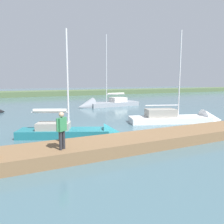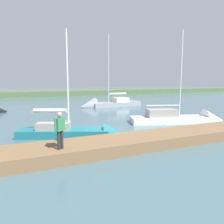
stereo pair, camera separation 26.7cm
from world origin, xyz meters
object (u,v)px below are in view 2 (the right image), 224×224
Objects in this scene: sailboat_near_dock at (77,134)px; sailboat_outer_mooring at (184,120)px; sailboat_inner_slip at (105,105)px; person_on_dock at (60,128)px; mooring_post_far at (60,136)px.

sailboat_outer_mooring is at bearing 29.21° from sailboat_near_dock.
sailboat_inner_slip is 22.54m from person_on_dock.
mooring_post_far is at bearing -98.06° from sailboat_near_dock.
sailboat_outer_mooring is (-1.79, 14.47, -0.02)m from sailboat_inner_slip.
sailboat_near_dock is at bearing 56.10° from sailboat_inner_slip.
person_on_dock is (10.66, 19.80, 1.43)m from sailboat_inner_slip.
sailboat_near_dock is 17.74m from sailboat_inner_slip.
sailboat_inner_slip reaches higher than sailboat_outer_mooring.
sailboat_outer_mooring is 5.20× the size of person_on_dock.
person_on_dock is at bearing 56.98° from sailboat_inner_slip.
sailboat_outer_mooring is at bearing 92.32° from sailboat_inner_slip.
sailboat_inner_slip reaches higher than mooring_post_far.
sailboat_near_dock is 0.85× the size of sailboat_outer_mooring.
sailboat_inner_slip is 14.58m from sailboat_outer_mooring.
sailboat_inner_slip is (-10.40, -18.33, -0.68)m from mooring_post_far.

